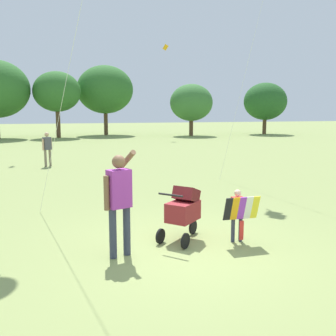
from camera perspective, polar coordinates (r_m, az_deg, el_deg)
ground_plane at (r=6.98m, az=2.11°, el=-12.00°), size 120.00×120.00×0.00m
treeline_distant at (r=35.29m, az=-18.55°, el=10.18°), size 41.27×7.16×6.33m
child_with_butterfly_kite at (r=7.34m, az=10.19°, el=-6.17°), size 0.67×0.34×0.99m
person_adult_flyer at (r=6.50m, az=-7.15°, el=-4.08°), size 0.56×0.65×1.80m
stroller at (r=7.37m, az=2.27°, el=-5.92°), size 0.97×0.98×1.03m
person_red_shirt at (r=17.42m, az=-17.20°, el=3.03°), size 0.39×0.35×1.46m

